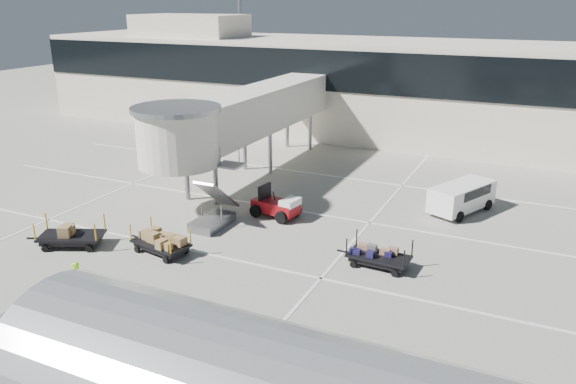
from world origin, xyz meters
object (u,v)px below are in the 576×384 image
ground_worker (77,282)px  box_cart_near (161,242)px  box_cart_far (71,235)px  belt_loader (178,120)px  minivan (463,195)px  suitcase_cart (381,257)px  baggage_tug (277,206)px

ground_worker → box_cart_near: bearing=100.8°
box_cart_far → belt_loader: belt_loader is taller
ground_worker → belt_loader: 31.69m
box_cart_far → ground_worker: bearing=-66.5°
box_cart_far → minivan: size_ratio=0.81×
minivan → belt_loader: (-27.32, 11.04, -0.20)m
box_cart_far → ground_worker: (4.28, -3.87, 0.30)m
suitcase_cart → box_cart_far: bearing=-160.8°
baggage_tug → ground_worker: (-3.09, -11.58, 0.22)m
box_cart_near → belt_loader: bearing=134.4°
baggage_tug → minivan: baggage_tug is taller
ground_worker → minivan: 20.78m
box_cart_near → suitcase_cart: bearing=27.7°
baggage_tug → suitcase_cart: baggage_tug is taller
suitcase_cart → ground_worker: bearing=-138.3°
box_cart_near → belt_loader: (-15.34, 22.83, 0.20)m
suitcase_cart → box_cart_near: bearing=-159.8°
suitcase_cart → minivan: 9.04m
suitcase_cart → baggage_tug: bearing=155.9°
suitcase_cart → box_cart_far: box_cart_far is taller
baggage_tug → suitcase_cart: size_ratio=0.81×
baggage_tug → suitcase_cart: (6.92, -3.52, -0.17)m
baggage_tug → ground_worker: baggage_tug is taller
box_cart_near → belt_loader: size_ratio=0.80×
baggage_tug → box_cart_far: baggage_tug is taller
ground_worker → minivan: bearing=67.4°
ground_worker → baggage_tug: bearing=88.5°
baggage_tug → minivan: 10.52m
belt_loader → baggage_tug: bearing=-30.0°
box_cart_near → belt_loader: belt_loader is taller
box_cart_near → ground_worker: ground_worker is taller
box_cart_far → belt_loader: size_ratio=0.84×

